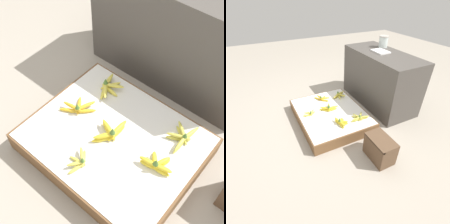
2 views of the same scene
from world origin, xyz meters
The scene contains 12 objects.
ground_plane centered at (0.00, 0.00, 0.00)m, with size 10.00×10.00×0.00m, color #A89E8E.
display_platform centered at (0.00, 0.00, 0.08)m, with size 1.08×0.88×0.15m.
back_vendor_table centered at (-0.12, 0.90, 0.40)m, with size 1.26×0.57×0.80m.
wooden_crate centered at (0.86, 0.19, 0.14)m, with size 0.33×0.21×0.28m.
banana_bunch_front_midleft centered at (-0.04, -0.28, 0.18)m, with size 0.12×0.19×0.08m.
banana_bunch_middle_left centered at (-0.32, 0.01, 0.18)m, with size 0.21×0.21×0.09m.
banana_bunch_middle_midleft centered at (-0.02, -0.01, 0.19)m, with size 0.16×0.26×0.11m.
banana_bunch_middle_midright centered at (0.33, 0.00, 0.19)m, with size 0.21×0.14×0.11m.
banana_bunch_back_left centered at (-0.30, 0.28, 0.18)m, with size 0.18×0.23×0.10m.
banana_bunch_back_midright centered at (0.34, 0.26, 0.18)m, with size 0.15×0.25×0.09m.
glass_jar centered at (-0.36, 1.07, 0.89)m, with size 0.14×0.14×0.17m.
foam_tray_white centered at (-0.17, 0.88, 0.81)m, with size 0.25×0.18×0.02m.
Camera 2 is at (1.83, -0.79, 1.54)m, focal length 28.00 mm.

